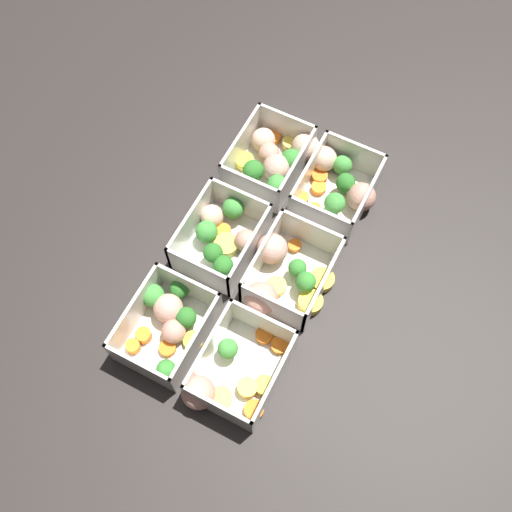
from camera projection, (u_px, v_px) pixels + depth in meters
name	position (u px, v px, depth m)	size (l,w,h in m)	color
ground_plane	(256.00, 262.00, 0.96)	(4.00, 4.00, 0.00)	#282321
container_near_left	(231.00, 374.00, 0.86)	(0.17, 0.13, 0.07)	silver
container_near_center	(284.00, 275.00, 0.92)	(0.17, 0.15, 0.07)	silver
container_near_right	(339.00, 186.00, 0.99)	(0.15, 0.14, 0.07)	silver
container_far_left	(168.00, 322.00, 0.89)	(0.15, 0.12, 0.07)	silver
container_far_center	(222.00, 236.00, 0.95)	(0.15, 0.12, 0.07)	silver
container_far_right	(276.00, 159.00, 1.01)	(0.16, 0.14, 0.07)	silver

